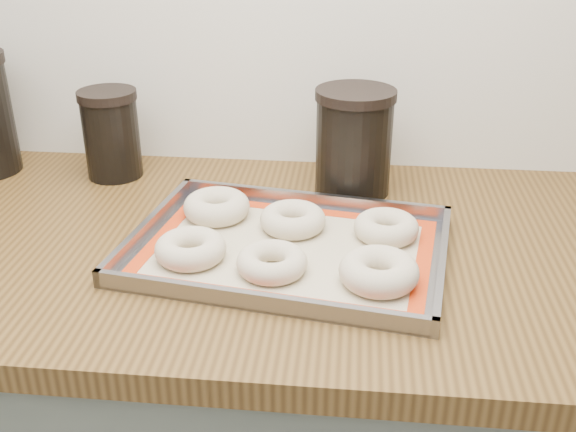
# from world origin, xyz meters

# --- Properties ---
(countertop) EXTENTS (3.06, 0.68, 0.04)m
(countertop) POSITION_xyz_m (0.00, 1.68, 0.88)
(countertop) COLOR brown
(countertop) RESTS_ON cabinet
(baking_tray) EXTENTS (0.50, 0.40, 0.03)m
(baking_tray) POSITION_xyz_m (0.21, 1.63, 0.91)
(baking_tray) COLOR gray
(baking_tray) RESTS_ON countertop
(baking_mat) EXTENTS (0.46, 0.35, 0.00)m
(baking_mat) POSITION_xyz_m (0.21, 1.63, 0.90)
(baking_mat) COLOR #C6B793
(baking_mat) RESTS_ON baking_tray
(bagel_front_left) EXTENTS (0.12, 0.12, 0.04)m
(bagel_front_left) POSITION_xyz_m (0.07, 1.59, 0.92)
(bagel_front_left) COLOR beige
(bagel_front_left) RESTS_ON baking_mat
(bagel_front_mid) EXTENTS (0.11, 0.11, 0.03)m
(bagel_front_mid) POSITION_xyz_m (0.19, 1.56, 0.92)
(bagel_front_mid) COLOR beige
(bagel_front_mid) RESTS_ON baking_mat
(bagel_front_right) EXTENTS (0.13, 0.13, 0.04)m
(bagel_front_right) POSITION_xyz_m (0.34, 1.55, 0.92)
(bagel_front_right) COLOR beige
(bagel_front_right) RESTS_ON baking_mat
(bagel_back_left) EXTENTS (0.12, 0.12, 0.04)m
(bagel_back_left) POSITION_xyz_m (0.08, 1.73, 0.92)
(bagel_back_left) COLOR beige
(bagel_back_left) RESTS_ON baking_mat
(bagel_back_mid) EXTENTS (0.11, 0.11, 0.04)m
(bagel_back_mid) POSITION_xyz_m (0.21, 1.70, 0.92)
(bagel_back_mid) COLOR beige
(bagel_back_mid) RESTS_ON baking_mat
(bagel_back_right) EXTENTS (0.11, 0.11, 0.03)m
(bagel_back_right) POSITION_xyz_m (0.35, 1.69, 0.92)
(bagel_back_right) COLOR beige
(bagel_back_right) RESTS_ON baking_mat
(canister_mid) EXTENTS (0.11, 0.11, 0.16)m
(canister_mid) POSITION_xyz_m (-0.15, 1.89, 0.98)
(canister_mid) COLOR black
(canister_mid) RESTS_ON countertop
(canister_right) EXTENTS (0.14, 0.14, 0.19)m
(canister_right) POSITION_xyz_m (0.30, 1.87, 0.99)
(canister_right) COLOR black
(canister_right) RESTS_ON countertop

